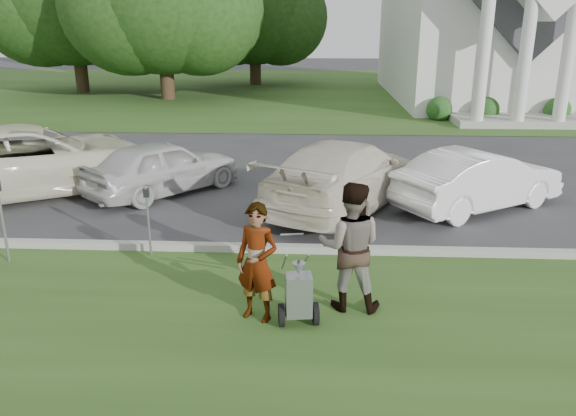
# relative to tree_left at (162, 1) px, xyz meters

# --- Properties ---
(ground) EXTENTS (120.00, 120.00, 0.00)m
(ground) POSITION_rel_tree_left_xyz_m (8.01, -21.99, -5.11)
(ground) COLOR #333335
(ground) RESTS_ON ground
(grass_strip) EXTENTS (80.00, 7.00, 0.01)m
(grass_strip) POSITION_rel_tree_left_xyz_m (8.01, -24.99, -5.11)
(grass_strip) COLOR #2E4B19
(grass_strip) RESTS_ON ground
(church_lawn) EXTENTS (80.00, 30.00, 0.01)m
(church_lawn) POSITION_rel_tree_left_xyz_m (8.01, 5.01, -5.11)
(church_lawn) COLOR #2E4B19
(church_lawn) RESTS_ON ground
(curb) EXTENTS (80.00, 0.18, 0.15)m
(curb) POSITION_rel_tree_left_xyz_m (8.01, -21.44, -5.04)
(curb) COLOR #9E9E93
(curb) RESTS_ON ground
(tree_left) EXTENTS (10.63, 8.40, 9.71)m
(tree_left) POSITION_rel_tree_left_xyz_m (0.00, 0.00, 0.00)
(tree_left) COLOR #332316
(tree_left) RESTS_ON ground
(tree_back) EXTENTS (9.61, 7.60, 8.89)m
(tree_back) POSITION_rel_tree_left_xyz_m (4.00, 8.00, -0.38)
(tree_back) COLOR #332316
(tree_back) RESTS_ON ground
(striping_cart) EXTENTS (0.60, 1.14, 1.02)m
(striping_cart) POSITION_rel_tree_left_xyz_m (8.00, -24.00, -4.67)
(striping_cart) COLOR black
(striping_cart) RESTS_ON ground
(person_left) EXTENTS (0.73, 0.61, 1.70)m
(person_left) POSITION_rel_tree_left_xyz_m (7.43, -23.86, -4.26)
(person_left) COLOR #999999
(person_left) RESTS_ON ground
(person_right) EXTENTS (0.99, 0.81, 1.91)m
(person_right) POSITION_rel_tree_left_xyz_m (8.73, -23.46, -4.15)
(person_right) COLOR #999999
(person_right) RESTS_ON ground
(parking_meter_near) EXTENTS (0.09, 0.08, 1.30)m
(parking_meter_near) POSITION_rel_tree_left_xyz_m (5.27, -21.72, -4.29)
(parking_meter_near) COLOR gray
(parking_meter_near) RESTS_ON ground
(parking_meter_far) EXTENTS (0.11, 0.10, 1.52)m
(parking_meter_far) POSITION_rel_tree_left_xyz_m (2.84, -22.10, -4.15)
(parking_meter_far) COLOR gray
(parking_meter_far) RESTS_ON ground
(car_a) EXTENTS (6.61, 5.54, 1.68)m
(car_a) POSITION_rel_tree_left_xyz_m (1.36, -17.95, -4.27)
(car_a) COLOR #EFECCB
(car_a) RESTS_ON ground
(car_b) EXTENTS (3.75, 4.01, 1.34)m
(car_b) POSITION_rel_tree_left_xyz_m (4.48, -17.79, -4.44)
(car_b) COLOR silver
(car_b) RESTS_ON ground
(car_c) EXTENTS (4.26, 5.64, 1.52)m
(car_c) POSITION_rel_tree_left_xyz_m (8.86, -18.62, -4.35)
(car_c) COLOR beige
(car_c) RESTS_ON ground
(car_d) EXTENTS (4.20, 3.40, 1.34)m
(car_d) POSITION_rel_tree_left_xyz_m (11.86, -18.62, -4.44)
(car_d) COLOR white
(car_d) RESTS_ON ground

